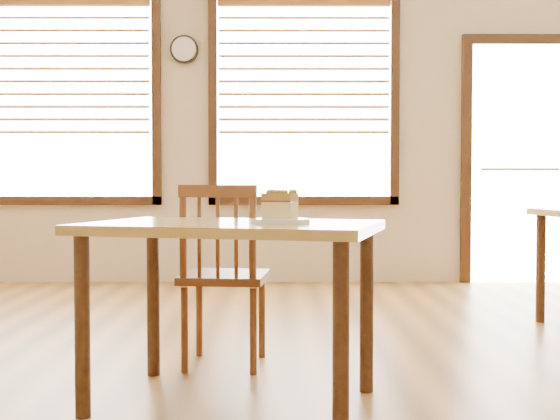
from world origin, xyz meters
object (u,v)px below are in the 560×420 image
at_px(wall_clock, 184,49).
at_px(cafe_table_main, 233,248).
at_px(cake_slice, 280,205).
at_px(plate, 280,221).
at_px(cafe_chair_main, 223,274).

relative_size(wall_clock, cafe_table_main, 0.20).
xyz_separation_m(wall_clock, cafe_table_main, (0.68, -3.62, -1.50)).
bearing_deg(cafe_table_main, cake_slice, -10.46).
height_order(cafe_table_main, plate, plate).
bearing_deg(plate, cafe_chair_main, 112.15).
height_order(wall_clock, cafe_table_main, wall_clock).
distance_m(wall_clock, cafe_chair_main, 3.51).
distance_m(cafe_table_main, cake_slice, 0.28).
bearing_deg(wall_clock, plate, -76.80).
distance_m(wall_clock, cake_slice, 4.03).
distance_m(cafe_chair_main, cake_slice, 0.82).
height_order(plate, cake_slice, cake_slice).
bearing_deg(cafe_chair_main, cake_slice, 117.74).
bearing_deg(cake_slice, cafe_chair_main, 133.49).
height_order(wall_clock, plate, wall_clock).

